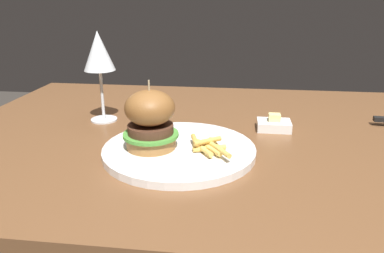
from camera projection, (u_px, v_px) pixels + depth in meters
name	position (u px, v px, depth m)	size (l,w,h in m)	color
dining_table	(226.00, 173.00, 0.83)	(1.21, 0.81, 0.74)	brown
main_plate	(179.00, 150.00, 0.69)	(0.28, 0.28, 0.01)	white
burger_sandwich	(150.00, 120.00, 0.67)	(0.10, 0.10, 0.13)	#9E6B38
fries_pile	(209.00, 146.00, 0.67)	(0.08, 0.10, 0.02)	#E0B251
wine_glass	(99.00, 54.00, 0.83)	(0.07, 0.07, 0.21)	silver
butter_dish	(274.00, 125.00, 0.81)	(0.07, 0.05, 0.04)	white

